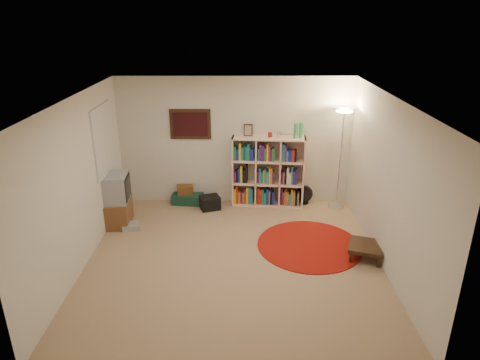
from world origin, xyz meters
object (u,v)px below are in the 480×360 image
at_px(floor_fan, 304,195).
at_px(tv_stand, 116,200).
at_px(floor_lamp, 343,126).
at_px(side_table, 366,247).
at_px(suitcase, 188,198).
at_px(bookshelf, 267,172).

relative_size(floor_fan, tv_stand, 0.40).
relative_size(floor_lamp, tv_stand, 2.08).
xyz_separation_m(tv_stand, side_table, (4.17, -1.16, -0.26)).
height_order(tv_stand, suitcase, tv_stand).
distance_m(floor_fan, suitcase, 2.34).
relative_size(bookshelf, side_table, 2.59).
relative_size(bookshelf, floor_fan, 4.35).
bearing_deg(floor_fan, floor_lamp, 3.31).
bearing_deg(side_table, suitcase, 145.34).
height_order(floor_fan, tv_stand, tv_stand).
xyz_separation_m(bookshelf, side_table, (1.43, -2.03, -0.48)).
distance_m(floor_fan, side_table, 2.16).
distance_m(floor_lamp, tv_stand, 4.33).
distance_m(tv_stand, side_table, 4.33).
xyz_separation_m(bookshelf, floor_lamp, (1.37, -0.15, 0.97)).
bearing_deg(bookshelf, suitcase, -176.80).
distance_m(tv_stand, suitcase, 1.52).
bearing_deg(floor_lamp, side_table, -88.09).
bearing_deg(side_table, floor_lamp, 91.91).
xyz_separation_m(suitcase, side_table, (3.01, -2.08, 0.10)).
bearing_deg(suitcase, floor_lamp, 3.71).
height_order(floor_fan, suitcase, floor_fan).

